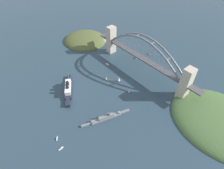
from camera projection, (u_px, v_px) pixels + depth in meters
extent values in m
plane|color=#283D4C|center=(141.00, 71.00, 380.06)|extent=(1400.00, 1400.00, 0.00)
cube|color=#BCB29E|center=(185.00, 84.00, 303.44)|extent=(15.31, 18.17, 62.90)
cube|color=#BCB29E|center=(111.00, 40.00, 413.98)|extent=(15.31, 18.17, 62.90)
cube|color=#47474C|center=(143.00, 58.00, 358.54)|extent=(181.17, 14.08, 2.40)
cube|color=#47474C|center=(196.00, 90.00, 292.21)|extent=(24.00, 14.08, 2.40)
cube|color=#47474C|center=(106.00, 37.00, 424.87)|extent=(24.00, 14.08, 2.40)
cube|color=slate|center=(182.00, 75.00, 308.25)|extent=(20.96, 1.80, 18.58)
cube|color=slate|center=(175.00, 63.00, 309.13)|extent=(20.65, 1.80, 15.22)
cube|color=slate|center=(167.00, 53.00, 312.45)|extent=(20.26, 1.80, 11.86)
cube|color=slate|center=(159.00, 45.00, 318.21)|extent=(19.76, 1.80, 8.46)
cube|color=slate|center=(152.00, 39.00, 326.40)|extent=(19.19, 1.80, 4.98)
cube|color=slate|center=(144.00, 36.00, 337.02)|extent=(19.19, 1.80, 4.98)
cube|color=slate|center=(137.00, 34.00, 350.08)|extent=(19.76, 1.80, 8.46)
cube|color=slate|center=(130.00, 34.00, 365.57)|extent=(20.26, 1.80, 11.86)
cube|color=slate|center=(123.00, 35.00, 383.50)|extent=(20.65, 1.80, 15.22)
cube|color=slate|center=(117.00, 38.00, 403.86)|extent=(20.96, 1.80, 18.58)
cube|color=slate|center=(178.00, 78.00, 302.26)|extent=(20.96, 1.80, 18.58)
cube|color=slate|center=(170.00, 66.00, 303.15)|extent=(20.65, 1.80, 15.22)
cube|color=slate|center=(163.00, 56.00, 306.47)|extent=(20.26, 1.80, 11.86)
cube|color=slate|center=(155.00, 48.00, 312.22)|extent=(19.76, 1.80, 8.46)
cube|color=slate|center=(147.00, 42.00, 320.41)|extent=(19.19, 1.80, 4.98)
cube|color=slate|center=(139.00, 38.00, 331.04)|extent=(19.19, 1.80, 4.98)
cube|color=slate|center=(132.00, 36.00, 344.10)|extent=(19.76, 1.80, 8.46)
cube|color=slate|center=(125.00, 35.00, 359.59)|extent=(20.26, 1.80, 11.86)
cube|color=slate|center=(119.00, 37.00, 377.52)|extent=(20.65, 1.80, 15.22)
cube|color=slate|center=(113.00, 40.00, 397.88)|extent=(20.96, 1.80, 18.58)
cube|color=slate|center=(183.00, 83.00, 305.42)|extent=(1.40, 12.67, 1.40)
cube|color=slate|center=(169.00, 59.00, 307.19)|extent=(1.40, 12.67, 1.40)
cube|color=slate|center=(153.00, 43.00, 318.70)|extent=(1.40, 12.67, 1.40)
cube|color=slate|center=(138.00, 35.00, 339.95)|extent=(1.40, 12.67, 1.40)
cube|color=slate|center=(124.00, 35.00, 370.94)|extent=(1.40, 12.67, 1.40)
cube|color=slate|center=(112.00, 40.00, 411.66)|extent=(1.40, 12.67, 1.40)
cylinder|color=slate|center=(178.00, 72.00, 313.15)|extent=(0.56, 0.56, 14.94)
cylinder|color=slate|center=(173.00, 75.00, 307.17)|extent=(0.56, 0.56, 14.94)
cylinder|color=slate|center=(169.00, 64.00, 319.51)|extent=(0.56, 0.56, 27.50)
cylinder|color=slate|center=(165.00, 67.00, 313.53)|extent=(0.56, 0.56, 27.50)
cylinder|color=slate|center=(161.00, 57.00, 327.10)|extent=(0.56, 0.56, 36.47)
cylinder|color=slate|center=(157.00, 60.00, 321.11)|extent=(0.56, 0.56, 36.47)
cylinder|color=slate|center=(154.00, 52.00, 335.89)|extent=(0.56, 0.56, 41.85)
cylinder|color=slate|center=(149.00, 54.00, 329.91)|extent=(0.56, 0.56, 41.85)
cylinder|color=slate|center=(146.00, 47.00, 345.91)|extent=(0.56, 0.56, 43.64)
cylinder|color=slate|center=(142.00, 50.00, 339.93)|extent=(0.56, 0.56, 43.64)
cylinder|color=slate|center=(139.00, 44.00, 357.14)|extent=(0.56, 0.56, 41.85)
cylinder|color=slate|center=(135.00, 46.00, 351.16)|extent=(0.56, 0.56, 41.85)
cylinder|color=slate|center=(132.00, 41.00, 369.59)|extent=(0.56, 0.56, 36.47)
cylinder|color=slate|center=(128.00, 43.00, 363.61)|extent=(0.56, 0.56, 36.47)
cylinder|color=slate|center=(126.00, 40.00, 383.26)|extent=(0.56, 0.56, 27.50)
cylinder|color=slate|center=(122.00, 42.00, 377.27)|extent=(0.56, 0.56, 27.50)
cylinder|color=slate|center=(120.00, 39.00, 398.14)|extent=(0.56, 0.56, 14.94)
cylinder|color=slate|center=(116.00, 41.00, 392.16)|extent=(0.56, 0.56, 14.94)
ellipsoid|color=#476638|center=(220.00, 122.00, 283.69)|extent=(160.58, 134.68, 27.17)
ellipsoid|color=#4C562D|center=(85.00, 40.00, 475.23)|extent=(112.40, 107.77, 31.19)
ellipsoid|color=#756B5B|center=(100.00, 41.00, 475.00)|extent=(39.34, 32.33, 17.16)
cube|color=#1E2333|center=(69.00, 90.00, 333.98)|extent=(48.41, 36.01, 5.94)
cube|color=#1E2333|center=(69.00, 78.00, 358.10)|extent=(17.45, 14.13, 5.94)
cube|color=#1E2333|center=(68.00, 103.00, 309.87)|extent=(18.12, 15.21, 5.94)
cube|color=white|center=(68.00, 87.00, 329.45)|extent=(36.91, 27.99, 7.42)
cube|color=white|center=(68.00, 81.00, 333.31)|extent=(11.54, 11.69, 3.20)
cylinder|color=black|center=(67.00, 83.00, 325.77)|extent=(5.20, 5.20, 7.44)
cylinder|color=black|center=(67.00, 86.00, 319.66)|extent=(5.20, 5.20, 7.44)
cylinder|color=tan|center=(68.00, 76.00, 351.18)|extent=(0.50, 0.50, 10.00)
cube|color=slate|center=(106.00, 118.00, 288.04)|extent=(21.26, 49.75, 3.14)
cube|color=slate|center=(86.00, 125.00, 278.41)|extent=(7.89, 16.83, 3.14)
cube|color=slate|center=(125.00, 112.00, 297.66)|extent=(8.52, 17.01, 3.14)
cube|color=slate|center=(106.00, 117.00, 285.69)|extent=(12.71, 25.50, 3.78)
cylinder|color=slate|center=(93.00, 122.00, 279.61)|extent=(5.05, 5.05, 2.20)
cylinder|color=slate|center=(119.00, 112.00, 292.84)|extent=(5.05, 5.05, 2.20)
cylinder|color=slate|center=(106.00, 114.00, 281.02)|extent=(0.60, 0.60, 10.00)
cylinder|color=#4C4C51|center=(109.00, 114.00, 284.36)|extent=(3.97, 3.97, 4.40)
cylinder|color=#B7B7B2|center=(137.00, 58.00, 412.96)|extent=(1.81, 6.20, 0.90)
cylinder|color=#B7B7B2|center=(136.00, 58.00, 414.61)|extent=(1.81, 6.20, 0.90)
cylinder|color=black|center=(137.00, 58.00, 412.21)|extent=(0.14, 0.14, 1.32)
cylinder|color=black|center=(136.00, 58.00, 413.86)|extent=(0.14, 0.14, 1.32)
ellipsoid|color=beige|center=(136.00, 57.00, 412.10)|extent=(2.52, 7.54, 1.43)
cylinder|color=black|center=(136.00, 58.00, 410.26)|extent=(1.46, 0.99, 1.36)
cube|color=beige|center=(136.00, 57.00, 411.18)|extent=(9.58, 3.09, 0.20)
cube|color=beige|center=(137.00, 57.00, 413.80)|extent=(3.71, 1.62, 0.12)
cube|color=black|center=(137.00, 56.00, 412.90)|extent=(0.28, 1.11, 1.50)
cylinder|color=#B7B7B2|center=(150.00, 55.00, 424.83)|extent=(4.25, 5.14, 0.90)
cylinder|color=#B7B7B2|center=(149.00, 54.00, 427.25)|extent=(4.25, 5.14, 0.90)
cylinder|color=navy|center=(150.00, 54.00, 424.15)|extent=(0.14, 0.14, 1.08)
cylinder|color=navy|center=(150.00, 53.00, 426.58)|extent=(0.14, 0.14, 1.08)
ellipsoid|color=#B21E19|center=(150.00, 53.00, 424.58)|extent=(5.16, 6.17, 1.24)
cylinder|color=navy|center=(148.00, 53.00, 424.49)|extent=(1.42, 1.35, 1.18)
cube|color=#B21E19|center=(149.00, 53.00, 424.20)|extent=(9.46, 7.84, 0.20)
cube|color=#B21E19|center=(151.00, 53.00, 424.58)|extent=(3.87, 3.34, 0.12)
cube|color=navy|center=(151.00, 53.00, 423.74)|extent=(0.77, 0.94, 1.50)
cube|color=gold|center=(107.00, 80.00, 358.29)|extent=(5.75, 3.98, 1.00)
cube|color=gold|center=(108.00, 80.00, 356.92)|extent=(2.01, 1.60, 1.00)
cube|color=gold|center=(105.00, 79.00, 359.65)|extent=(2.07, 1.82, 1.00)
cylinder|color=tan|center=(107.00, 78.00, 355.35)|extent=(0.16, 0.16, 7.15)
cone|color=silver|center=(106.00, 78.00, 356.19)|extent=(6.04, 6.04, 5.72)
cube|color=silver|center=(57.00, 139.00, 262.28)|extent=(4.68, 3.87, 0.87)
cube|color=silver|center=(57.00, 137.00, 264.53)|extent=(1.75, 1.56, 0.87)
cube|color=silver|center=(57.00, 140.00, 260.02)|extent=(1.84, 1.70, 0.87)
cube|color=beige|center=(57.00, 138.00, 261.09)|extent=(2.60, 2.31, 1.38)
cube|color=#234C8C|center=(119.00, 81.00, 356.33)|extent=(6.29, 6.47, 0.99)
cube|color=#234C8C|center=(119.00, 79.00, 359.31)|extent=(2.35, 2.39, 0.99)
cube|color=#234C8C|center=(119.00, 82.00, 353.36)|extent=(2.54, 2.57, 0.99)
cylinder|color=tan|center=(119.00, 78.00, 352.87)|extent=(0.16, 0.16, 10.29)
cone|color=silver|center=(119.00, 79.00, 351.92)|extent=(7.93, 7.93, 8.23)
cube|color=silver|center=(61.00, 149.00, 250.71)|extent=(2.30, 4.84, 1.07)
cube|color=silver|center=(59.00, 150.00, 249.08)|extent=(1.17, 1.65, 1.07)
cube|color=silver|center=(63.00, 147.00, 252.33)|extent=(1.38, 1.67, 1.07)
cube|color=beige|center=(61.00, 148.00, 250.31)|extent=(1.71, 2.47, 1.00)
cube|color=silver|center=(107.00, 64.00, 396.28)|extent=(5.47, 2.62, 0.86)
cube|color=silver|center=(108.00, 65.00, 394.51)|extent=(1.87, 1.31, 0.86)
cube|color=silver|center=(106.00, 64.00, 398.05)|extent=(1.90, 1.53, 0.86)
cube|color=beige|center=(107.00, 64.00, 395.85)|extent=(2.81, 1.91, 1.37)
cube|color=brown|center=(129.00, 92.00, 333.04)|extent=(4.40, 4.12, 0.91)
cube|color=brown|center=(129.00, 91.00, 335.01)|extent=(1.62, 1.56, 0.91)
cube|color=brown|center=(129.00, 93.00, 331.06)|extent=(1.73, 1.70, 0.91)
cylinder|color=tan|center=(129.00, 91.00, 331.11)|extent=(0.16, 0.16, 5.50)
cone|color=silver|center=(129.00, 91.00, 330.43)|extent=(5.21, 5.21, 4.40)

